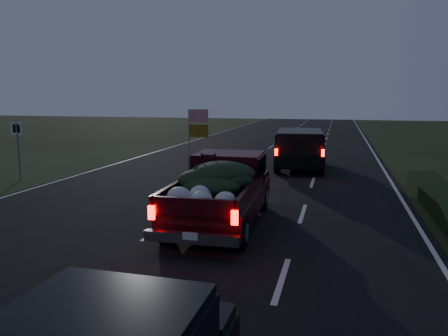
% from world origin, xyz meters
% --- Properties ---
extents(ground, '(120.00, 120.00, 0.00)m').
position_xyz_m(ground, '(0.00, 0.00, 0.00)').
color(ground, black).
rests_on(ground, ground).
extents(road_asphalt, '(14.00, 120.00, 0.02)m').
position_xyz_m(road_asphalt, '(0.00, 0.00, 0.01)').
color(road_asphalt, black).
rests_on(road_asphalt, ground).
extents(route_sign, '(0.55, 0.08, 2.50)m').
position_xyz_m(route_sign, '(-8.50, 5.00, 1.66)').
color(route_sign, gray).
rests_on(route_sign, ground).
extents(pickup_truck, '(2.25, 5.46, 2.83)m').
position_xyz_m(pickup_truck, '(1.47, 0.97, 1.06)').
color(pickup_truck, '#3C0810').
rests_on(pickup_truck, ground).
extents(lead_suv, '(2.68, 5.51, 1.54)m').
position_xyz_m(lead_suv, '(2.73, 11.04, 1.16)').
color(lead_suv, black).
rests_on(lead_suv, ground).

